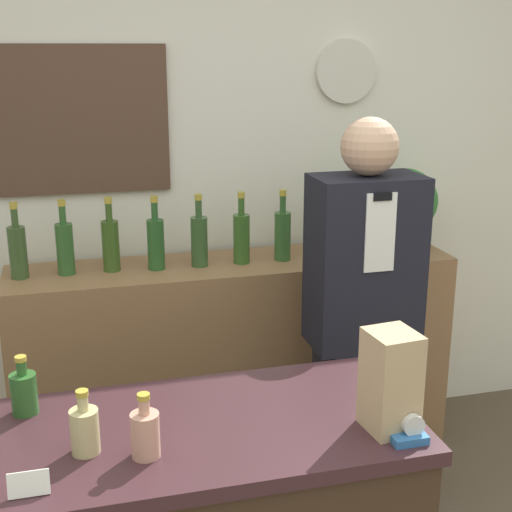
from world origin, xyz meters
name	(u,v)px	position (x,y,z in m)	size (l,w,h in m)	color
back_wall	(193,165)	(0.00, 2.00, 1.35)	(5.20, 0.09, 2.70)	silver
back_shelf	(235,361)	(0.12, 1.73, 0.48)	(1.97, 0.42, 0.96)	#8E6642
shopkeeper	(361,329)	(0.51, 1.19, 0.82)	(0.41, 0.26, 1.64)	black
potted_plant	(404,206)	(0.93, 1.73, 1.17)	(0.30, 0.30, 0.38)	#4C3D2D
paper_bag	(390,381)	(0.19, 0.29, 1.06)	(0.13, 0.14, 0.27)	tan
tape_dispenser	(410,433)	(0.22, 0.21, 0.95)	(0.09, 0.06, 0.07)	#2D66A8
price_card_right	(29,484)	(-0.69, 0.22, 0.96)	(0.09, 0.02, 0.06)	white
counter_bottle_2	(24,392)	(-0.72, 0.61, 0.99)	(0.07, 0.07, 0.17)	#2B5A26
counter_bottle_3	(85,429)	(-0.57, 0.37, 0.99)	(0.07, 0.07, 0.17)	tan
counter_bottle_4	(145,433)	(-0.43, 0.31, 0.99)	(0.07, 0.07, 0.17)	tan
shelf_bottle_0	(18,250)	(-0.78, 1.74, 1.08)	(0.07, 0.07, 0.32)	#354D27
shelf_bottle_1	(65,247)	(-0.60, 1.74, 1.08)	(0.07, 0.07, 0.32)	#2E5728
shelf_bottle_2	(111,244)	(-0.41, 1.74, 1.08)	(0.07, 0.07, 0.32)	#33501D
shelf_bottle_3	(156,242)	(-0.22, 1.72, 1.08)	(0.07, 0.07, 0.32)	#275425
shelf_bottle_4	(199,239)	(-0.04, 1.71, 1.08)	(0.07, 0.07, 0.32)	#304F27
shelf_bottle_5	(241,237)	(0.15, 1.71, 1.08)	(0.07, 0.07, 0.32)	#325822
shelf_bottle_6	(282,234)	(0.34, 1.71, 1.08)	(0.07, 0.07, 0.32)	#2F5829
shelf_bottle_7	(321,230)	(0.52, 1.73, 1.08)	(0.07, 0.07, 0.32)	#265626
shelf_bottle_8	(359,227)	(0.71, 1.73, 1.08)	(0.07, 0.07, 0.32)	#314F28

